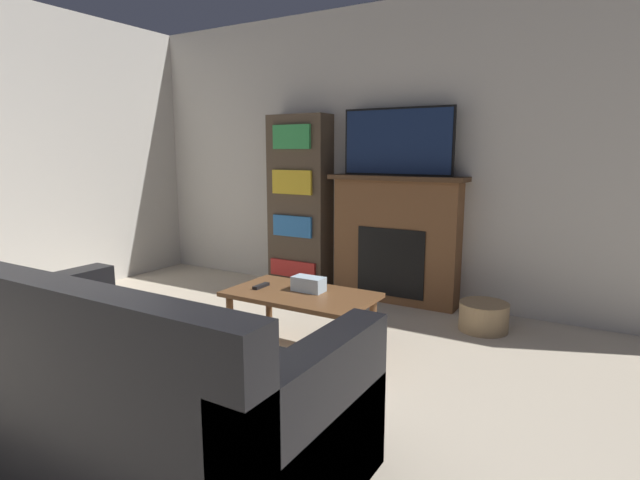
% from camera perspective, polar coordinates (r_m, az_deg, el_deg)
% --- Properties ---
extents(wall_back, '(6.43, 0.06, 2.70)m').
position_cam_1_polar(wall_back, '(4.76, 7.50, 9.61)').
color(wall_back, beige).
rests_on(wall_back, ground_plane).
extents(wall_side, '(0.06, 4.75, 2.70)m').
position_cam_1_polar(wall_side, '(5.24, -31.65, 8.25)').
color(wall_side, beige).
rests_on(wall_side, ground_plane).
extents(fireplace, '(1.27, 0.28, 1.17)m').
position_cam_1_polar(fireplace, '(4.63, 8.62, 0.09)').
color(fireplace, brown).
rests_on(fireplace, ground_plane).
extents(tv, '(1.02, 0.03, 0.59)m').
position_cam_1_polar(tv, '(4.54, 8.82, 11.03)').
color(tv, black).
rests_on(tv, fireplace).
extents(couch, '(1.96, 0.96, 0.91)m').
position_cam_1_polar(couch, '(2.50, -20.20, -16.25)').
color(couch, black).
rests_on(couch, ground_plane).
extents(coffee_table, '(1.00, 0.57, 0.44)m').
position_cam_1_polar(coffee_table, '(3.42, -2.21, -6.95)').
color(coffee_table, brown).
rests_on(coffee_table, ground_plane).
extents(tissue_box, '(0.22, 0.12, 0.10)m').
position_cam_1_polar(tissue_box, '(3.43, -1.31, -5.05)').
color(tissue_box, silver).
rests_on(tissue_box, coffee_table).
extents(remote_control, '(0.04, 0.15, 0.02)m').
position_cam_1_polar(remote_control, '(3.55, -6.75, -5.23)').
color(remote_control, black).
rests_on(remote_control, coffee_table).
extents(bookshelf, '(0.63, 0.29, 1.74)m').
position_cam_1_polar(bookshelf, '(5.04, -2.33, 4.25)').
color(bookshelf, '#4C3D2D').
rests_on(bookshelf, ground_plane).
extents(storage_basket, '(0.38, 0.38, 0.22)m').
position_cam_1_polar(storage_basket, '(4.15, 18.20, -8.31)').
color(storage_basket, tan).
rests_on(storage_basket, ground_plane).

